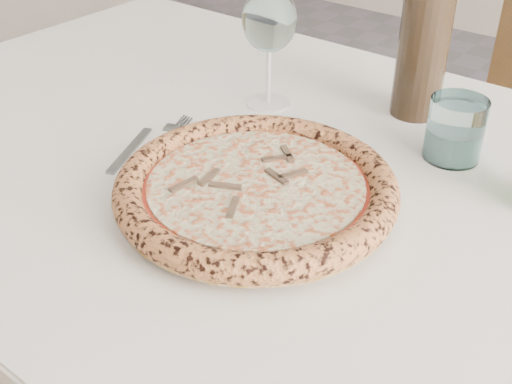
# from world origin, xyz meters

# --- Properties ---
(dining_table) EXTENTS (1.51, 0.90, 0.76)m
(dining_table) POSITION_xyz_m (0.11, 0.16, 0.67)
(dining_table) COLOR olive
(dining_table) RESTS_ON floor
(plate) EXTENTS (0.30, 0.30, 0.02)m
(plate) POSITION_xyz_m (0.11, 0.06, 0.76)
(plate) COLOR silver
(plate) RESTS_ON dining_table
(pizza) EXTENTS (0.34, 0.34, 0.04)m
(pizza) POSITION_xyz_m (0.11, 0.06, 0.78)
(pizza) COLOR tan
(pizza) RESTS_ON plate
(fork) EXTENTS (0.06, 0.18, 0.00)m
(fork) POSITION_xyz_m (-0.11, 0.09, 0.76)
(fork) COLOR slate
(fork) RESTS_ON dining_table
(wine_glass) EXTENTS (0.08, 0.08, 0.19)m
(wine_glass) POSITION_xyz_m (-0.05, 0.30, 0.89)
(wine_glass) COLOR silver
(wine_glass) RESTS_ON dining_table
(tumbler) EXTENTS (0.08, 0.08, 0.09)m
(tumbler) POSITION_xyz_m (0.25, 0.32, 0.79)
(tumbler) COLOR silver
(tumbler) RESTS_ON dining_table
(wine_bottle) EXTENTS (0.07, 0.07, 0.31)m
(wine_bottle) POSITION_xyz_m (0.15, 0.41, 0.89)
(wine_bottle) COLOR black
(wine_bottle) RESTS_ON dining_table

